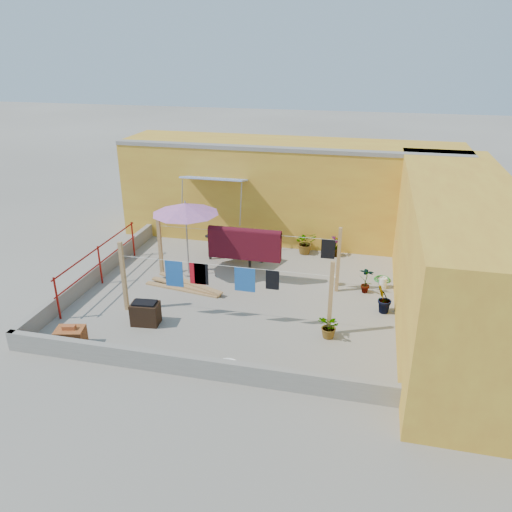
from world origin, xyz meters
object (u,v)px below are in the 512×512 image
at_px(plant_back_a, 306,243).
at_px(water_jug_b, 334,280).
at_px(water_jug_a, 383,283).
at_px(outdoor_table, 236,239).
at_px(patio_umbrella, 185,209).
at_px(brick_stack, 71,337).
at_px(green_hose, 382,279).
at_px(brazier, 146,313).
at_px(white_basin, 227,366).

bearing_deg(plant_back_a, water_jug_b, -62.39).
bearing_deg(water_jug_a, water_jug_b, -174.24).
distance_m(outdoor_table, water_jug_a, 4.47).
xyz_separation_m(patio_umbrella, brick_stack, (-1.22, -4.06, -1.75)).
bearing_deg(brick_stack, green_hose, 36.86).
xyz_separation_m(patio_umbrella, brazier, (-0.04, -2.79, -1.70)).
bearing_deg(green_hose, water_jug_a, -90.00).
relative_size(brazier, green_hose, 1.48).
bearing_deg(green_hose, patio_umbrella, -170.49).
relative_size(water_jug_b, plant_back_a, 0.44).
relative_size(outdoor_table, plant_back_a, 2.57).
bearing_deg(outdoor_table, brick_stack, -112.96).
relative_size(brazier, water_jug_a, 1.97).
bearing_deg(green_hose, outdoor_table, 174.99).
xyz_separation_m(brick_stack, plant_back_a, (4.24, 6.40, 0.14)).
relative_size(water_jug_b, green_hose, 0.69).
relative_size(outdoor_table, water_jug_a, 5.39).
bearing_deg(patio_umbrella, brazier, -90.91).
distance_m(brazier, water_jug_b, 5.16).
height_order(patio_umbrella, brick_stack, patio_umbrella).
xyz_separation_m(white_basin, green_hose, (3.08, 4.96, -0.02)).
bearing_deg(green_hose, brick_stack, -143.14).
distance_m(white_basin, water_jug_b, 4.69).
relative_size(brick_stack, water_jug_b, 2.15).
bearing_deg(green_hose, plant_back_a, 148.80).
distance_m(outdoor_table, brazier, 4.24).
bearing_deg(green_hose, white_basin, -121.87).
distance_m(water_jug_a, green_hose, 0.50).
xyz_separation_m(brick_stack, brazier, (1.18, 1.27, 0.05)).
height_order(patio_umbrella, water_jug_a, patio_umbrella).
bearing_deg(plant_back_a, outdoor_table, -151.83).
xyz_separation_m(white_basin, water_jug_a, (3.08, 4.47, 0.11)).
bearing_deg(brazier, outdoor_table, 75.07).
distance_m(white_basin, water_jug_a, 5.43).
bearing_deg(brazier, water_jug_a, 30.49).
distance_m(brick_stack, water_jug_a, 7.99).
height_order(patio_umbrella, plant_back_a, patio_umbrella).
height_order(brazier, water_jug_a, brazier).
bearing_deg(water_jug_a, outdoor_table, 168.68).
distance_m(white_basin, green_hose, 5.84).
xyz_separation_m(brick_stack, green_hose, (6.62, 4.96, -0.19)).
height_order(patio_umbrella, water_jug_b, patio_umbrella).
height_order(outdoor_table, water_jug_a, outdoor_table).
bearing_deg(plant_back_a, brazier, -120.82).
bearing_deg(white_basin, green_hose, 58.13).
height_order(white_basin, green_hose, white_basin).
relative_size(brick_stack, white_basin, 1.34).
bearing_deg(outdoor_table, water_jug_b, -18.17).
xyz_separation_m(patio_umbrella, green_hose, (5.40, 0.90, -1.95)).
bearing_deg(white_basin, brazier, 151.71).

